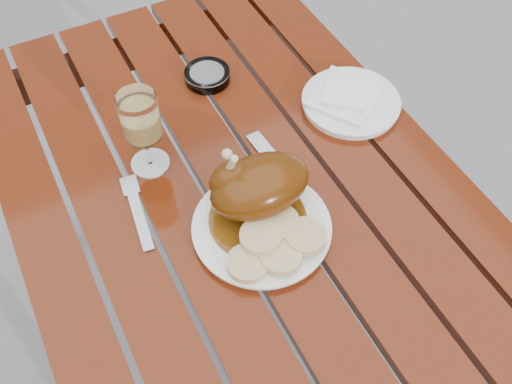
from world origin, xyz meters
The scene contains 11 objects.
ground centered at (0.00, 0.00, 0.00)m, with size 60.00×60.00×0.00m, color slate.
table centered at (0.00, 0.00, 0.38)m, with size 0.80×1.20×0.75m, color #611D0B.
dinner_plate centered at (0.00, -0.11, 0.76)m, with size 0.25×0.25×0.02m, color white.
roast_duck centered at (0.01, -0.07, 0.82)m, with size 0.20×0.18×0.13m.
bread_dumplings centered at (-0.01, -0.16, 0.78)m, with size 0.18×0.13×0.03m.
wine_glass centered at (-0.12, 0.12, 0.84)m, with size 0.07×0.07×0.17m, color #E5BF68.
side_plate centered at (0.31, 0.08, 0.76)m, with size 0.21×0.21×0.02m, color white.
napkin centered at (0.30, 0.09, 0.77)m, with size 0.13×0.13×0.01m, color white.
ashtray centered at (0.07, 0.29, 0.76)m, with size 0.10×0.10×0.02m, color #B2B7BC.
fork centered at (-0.18, 0.02, 0.75)m, with size 0.02×0.16×0.01m, color gray.
knife centered at (0.10, -0.05, 0.75)m, with size 0.02×0.22×0.01m, color gray.
Camera 1 is at (-0.27, -0.60, 1.59)m, focal length 40.00 mm.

